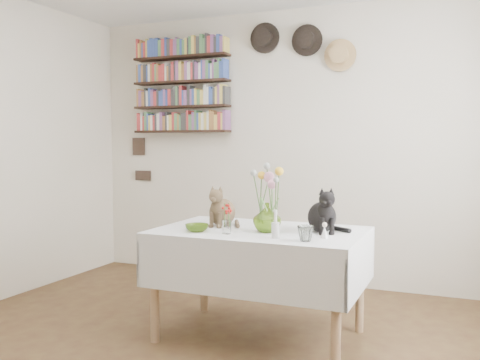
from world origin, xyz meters
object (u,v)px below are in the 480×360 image
at_px(tabby_cat, 222,205).
at_px(flower_vase, 267,217).
at_px(dining_table, 260,256).
at_px(black_cat, 322,209).
at_px(bookshelf_unit, 181,86).

xyz_separation_m(tabby_cat, flower_vase, (0.38, -0.14, -0.05)).
relative_size(tabby_cat, flower_vase, 1.52).
xyz_separation_m(dining_table, black_cat, (0.39, 0.08, 0.33)).
bearing_deg(flower_vase, tabby_cat, 159.95).
bearing_deg(dining_table, tabby_cat, 166.63).
bearing_deg(dining_table, flower_vase, -41.75).
height_order(black_cat, bookshelf_unit, bookshelf_unit).
distance_m(black_cat, bookshelf_unit, 2.39).
bearing_deg(tabby_cat, black_cat, 0.15).
height_order(flower_vase, bookshelf_unit, bookshelf_unit).
bearing_deg(bookshelf_unit, tabby_cat, -51.39).
height_order(dining_table, tabby_cat, tabby_cat).
bearing_deg(dining_table, bookshelf_unit, 134.34).
bearing_deg(bookshelf_unit, flower_vase, -45.47).
distance_m(black_cat, flower_vase, 0.36).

